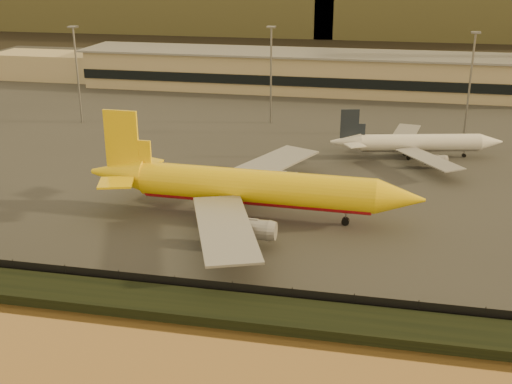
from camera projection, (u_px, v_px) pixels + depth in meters
The scene contains 10 objects.
ground at pixel (240, 255), 97.74m from camera, with size 900.00×900.00×0.00m, color black.
embankment at pixel (210, 308), 81.90m from camera, with size 320.00×7.00×1.40m, color black.
tarmac at pixel (314, 112), 184.84m from camera, with size 320.00×220.00×0.20m, color #2D2D2D.
perimeter_fence at pixel (218, 289), 85.36m from camera, with size 300.00×0.05×2.20m, color black.
terminal_building at pixel (282, 71), 213.45m from camera, with size 202.00×25.00×12.60m.
apron_light_masts at pixel (367, 72), 158.18m from camera, with size 152.20×12.20×25.40m.
dhl_cargo_jet at pixel (250, 188), 109.86m from camera, with size 58.73×57.66×17.58m.
white_narrowbody_jet at pixel (417, 143), 142.45m from camera, with size 38.38×36.80×11.12m.
gse_vehicle_yellow at pixel (370, 200), 116.45m from camera, with size 4.36×1.96×1.96m, color yellow.
gse_vehicle_white at pixel (175, 174), 129.46m from camera, with size 4.58×2.06×2.06m, color white.
Camera 1 is at (20.24, -85.84, 43.29)m, focal length 45.00 mm.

